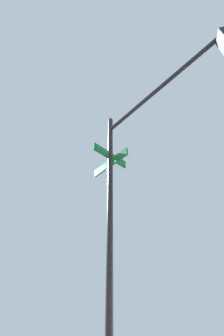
{
  "coord_description": "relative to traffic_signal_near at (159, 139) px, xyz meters",
  "views": [
    {
      "loc": [
        -3.79,
        -6.15,
        1.53
      ],
      "look_at": [
        -6.86,
        -6.81,
        4.03
      ],
      "focal_mm": 22.88,
      "sensor_mm": 36.0,
      "label": 1
    }
  ],
  "objects": [
    {
      "name": "traffic_signal_near",
      "position": [
        0.0,
        0.0,
        0.0
      ],
      "size": [
        2.38,
        3.16,
        6.23
      ],
      "color": "black",
      "rests_on": "ground_plane"
    }
  ]
}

